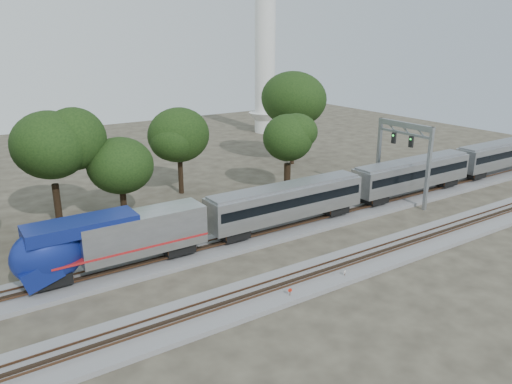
# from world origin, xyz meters

# --- Properties ---
(ground) EXTENTS (160.00, 160.00, 0.00)m
(ground) POSITION_xyz_m (0.00, 0.00, 0.00)
(ground) COLOR #383328
(ground) RESTS_ON ground
(track_far) EXTENTS (160.00, 5.00, 0.73)m
(track_far) POSITION_xyz_m (0.00, 6.00, 0.21)
(track_far) COLOR slate
(track_far) RESTS_ON ground
(track_near) EXTENTS (160.00, 5.00, 0.73)m
(track_near) POSITION_xyz_m (0.00, -4.00, 0.21)
(track_near) COLOR slate
(track_near) RESTS_ON ground
(train) EXTENTS (93.69, 3.23, 4.77)m
(train) POSITION_xyz_m (29.51, 6.00, 3.30)
(train) COLOR silver
(train) RESTS_ON ground
(switch_stand_red) EXTENTS (0.31, 0.14, 1.00)m
(switch_stand_red) POSITION_xyz_m (1.46, -5.69, 0.64)
(switch_stand_red) COLOR #512D19
(switch_stand_red) RESTS_ON ground
(switch_stand_white) EXTENTS (0.27, 0.10, 0.87)m
(switch_stand_white) POSITION_xyz_m (7.31, -5.57, 0.55)
(switch_stand_white) COLOR #512D19
(switch_stand_white) RESTS_ON ground
(switch_lever) EXTENTS (0.57, 0.46, 0.30)m
(switch_lever) POSITION_xyz_m (6.31, -6.08, 0.15)
(switch_lever) COLOR #512D19
(switch_lever) RESTS_ON ground
(signal_gantry) EXTENTS (0.68, 8.05, 9.79)m
(signal_gantry) POSITION_xyz_m (27.21, 6.00, 7.13)
(signal_gantry) COLOR gray
(signal_gantry) RESTS_ON ground
(tree_3) EXTENTS (9.13, 9.13, 12.87)m
(tree_3) POSITION_xyz_m (-9.71, 19.97, 8.96)
(tree_3) COLOR black
(tree_3) RESTS_ON ground
(tree_4) EXTENTS (6.48, 6.48, 9.14)m
(tree_4) POSITION_xyz_m (-3.35, 17.87, 6.35)
(tree_4) COLOR black
(tree_4) RESTS_ON ground
(tree_5) EXTENTS (7.75, 7.75, 10.92)m
(tree_5) POSITION_xyz_m (6.33, 23.89, 7.60)
(tree_5) COLOR black
(tree_5) RESTS_ON ground
(tree_6) EXTENTS (7.41, 7.41, 10.44)m
(tree_6) POSITION_xyz_m (17.71, 16.27, 7.27)
(tree_6) COLOR black
(tree_6) RESTS_ON ground
(tree_7) EXTENTS (10.40, 10.40, 14.67)m
(tree_7) POSITION_xyz_m (27.61, 28.09, 10.23)
(tree_7) COLOR black
(tree_7) RESTS_ON ground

